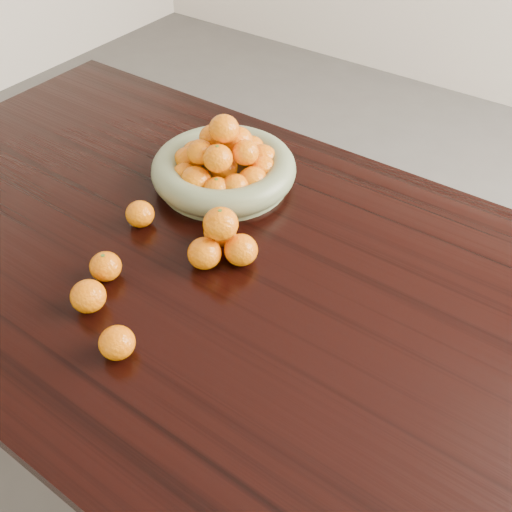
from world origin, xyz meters
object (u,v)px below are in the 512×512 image
Objects in this scene: dining_table at (258,310)px; loose_orange_0 at (106,266)px; fruit_bowl at (224,166)px; orange_pyramid at (222,239)px.

loose_orange_0 is at bearing -145.76° from dining_table.
dining_table is at bearing 34.24° from loose_orange_0.
dining_table is 0.31m from loose_orange_0.
orange_pyramid is at bearing -53.62° from fruit_bowl.
fruit_bowl is (-0.25, 0.22, 0.13)m from dining_table.
orange_pyramid is (-0.09, 0.01, 0.13)m from dining_table.
dining_table is 0.17m from orange_pyramid.
fruit_bowl reaches higher than orange_pyramid.
orange_pyramid is 2.24× the size of loose_orange_0.
loose_orange_0 reaches higher than dining_table.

